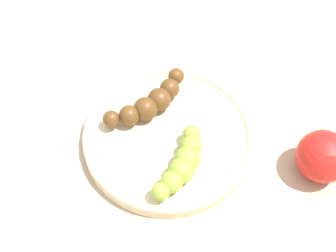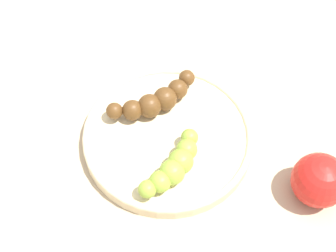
{
  "view_description": "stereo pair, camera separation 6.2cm",
  "coord_description": "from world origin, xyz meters",
  "views": [
    {
      "loc": [
        0.35,
        -0.02,
        0.57
      ],
      "look_at": [
        0.0,
        0.0,
        0.04
      ],
      "focal_mm": 49.3,
      "sensor_mm": 36.0,
      "label": 1
    },
    {
      "loc": [
        0.35,
        0.04,
        0.57
      ],
      "look_at": [
        0.0,
        0.0,
        0.04
      ],
      "focal_mm": 49.3,
      "sensor_mm": 36.0,
      "label": 2
    }
  ],
  "objects": [
    {
      "name": "apple_red",
      "position": [
        0.06,
        0.2,
        0.04
      ],
      "size": [
        0.07,
        0.07,
        0.07
      ],
      "primitive_type": "sphere",
      "color": "red",
      "rests_on": "ground_plane"
    },
    {
      "name": "banana_overripe",
      "position": [
        -0.04,
        -0.02,
        0.04
      ],
      "size": [
        0.1,
        0.12,
        0.03
      ],
      "rotation": [
        0.0,
        0.0,
        0.65
      ],
      "color": "#593819",
      "rests_on": "fruit_bowl"
    },
    {
      "name": "ground_plane",
      "position": [
        0.0,
        0.0,
        0.0
      ],
      "size": [
        2.4,
        2.4,
        0.0
      ],
      "primitive_type": "plane",
      "color": "tan"
    },
    {
      "name": "banana_green",
      "position": [
        0.06,
        0.02,
        0.04
      ],
      "size": [
        0.11,
        0.07,
        0.03
      ],
      "rotation": [
        0.0,
        0.0,
        1.07
      ],
      "color": "#8CAD38",
      "rests_on": "fruit_bowl"
    },
    {
      "name": "fruit_bowl",
      "position": [
        0.0,
        0.0,
        0.01
      ],
      "size": [
        0.24,
        0.24,
        0.02
      ],
      "color": "beige",
      "rests_on": "ground_plane"
    }
  ]
}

